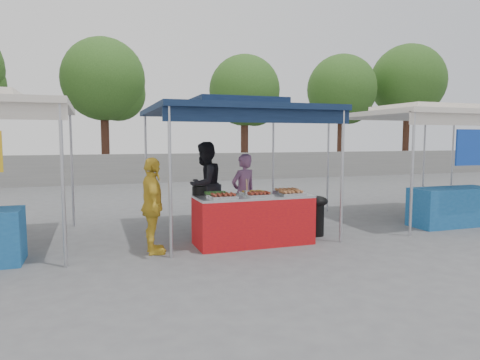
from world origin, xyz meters
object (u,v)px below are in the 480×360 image
object	(u,v)px
vendor_table	(253,220)
vendor_woman	(244,193)
customer_person	(153,206)
helper_man	(205,185)
wok_burner	(316,212)
cooking_pot	(200,191)

from	to	relation	value
vendor_table	vendor_woman	size ratio (longest dim) A/B	1.31
vendor_woman	customer_person	size ratio (longest dim) A/B	1.00
vendor_table	customer_person	size ratio (longest dim) A/B	1.31
vendor_table	helper_man	distance (m)	1.76
wok_burner	helper_man	bearing A→B (deg)	132.85
vendor_table	wok_burner	xyz separation A→B (m)	(1.34, 0.21, 0.03)
wok_burner	vendor_woman	bearing A→B (deg)	139.70
helper_man	wok_burner	bearing A→B (deg)	101.39
wok_burner	helper_man	size ratio (longest dim) A/B	0.43
customer_person	vendor_table	bearing A→B (deg)	-86.19
vendor_table	customer_person	world-z (taller)	customer_person
vendor_table	wok_burner	world-z (taller)	vendor_table
cooking_pot	vendor_woman	bearing A→B (deg)	30.34
vendor_woman	customer_person	world-z (taller)	same
cooking_pot	vendor_woman	size ratio (longest dim) A/B	0.17
vendor_table	cooking_pot	distance (m)	1.06
cooking_pot	helper_man	size ratio (longest dim) A/B	0.15
cooking_pot	wok_burner	bearing A→B (deg)	-3.75
cooking_pot	wok_burner	world-z (taller)	cooking_pot
customer_person	vendor_woman	bearing A→B (deg)	-60.08
cooking_pot	vendor_woman	xyz separation A→B (m)	(1.02, 0.60, -0.16)
customer_person	cooking_pot	bearing A→B (deg)	-62.36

